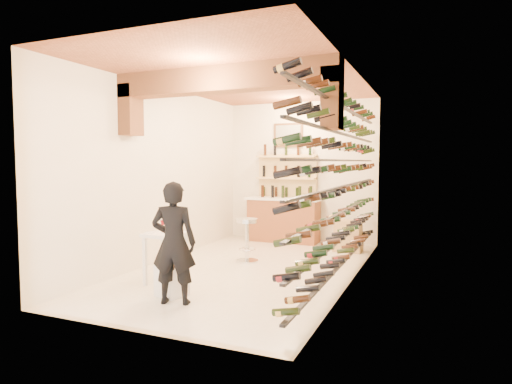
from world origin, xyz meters
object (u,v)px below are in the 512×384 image
chrome_barstool (247,237)px  white_stool (172,280)px  wine_rack (340,180)px  back_counter (283,218)px  crate_lower (348,243)px  person (174,243)px  tasting_table (165,242)px

chrome_barstool → white_stool: bearing=-93.3°
wine_rack → white_stool: (-1.91, -1.77, -1.33)m
back_counter → crate_lower: size_ratio=3.05×
person → crate_lower: bearing=-125.9°
white_stool → crate_lower: 4.23m
wine_rack → person: size_ratio=3.60×
tasting_table → crate_lower: 4.03m
chrome_barstool → back_counter: bearing=91.3°
tasting_table → crate_lower: tasting_table is taller
tasting_table → white_stool: bearing=-45.2°
tasting_table → chrome_barstool: tasting_table is taller
crate_lower → tasting_table: bearing=-121.3°
back_counter → white_stool: 4.43m
white_stool → crate_lower: bearing=67.0°
wine_rack → back_counter: (-1.83, 2.65, -1.02)m
chrome_barstool → crate_lower: 2.26m
tasting_table → person: person is taller
wine_rack → chrome_barstool: bearing=165.0°
chrome_barstool → crate_lower: chrome_barstool is taller
wine_rack → person: bearing=-130.0°
wine_rack → back_counter: wine_rack is taller
tasting_table → chrome_barstool: (0.55, 1.77, -0.17)m
chrome_barstool → crate_lower: bearing=47.1°
tasting_table → chrome_barstool: bearing=75.8°
crate_lower → back_counter: bearing=161.5°
back_counter → wine_rack: bearing=-55.3°
wine_rack → person: (-1.70, -2.03, -0.76)m
person → crate_lower: 4.44m
tasting_table → back_counter: bearing=85.8°
white_stool → crate_lower: size_ratio=0.78×
white_stool → person: bearing=-51.1°
white_stool → back_counter: bearing=89.0°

